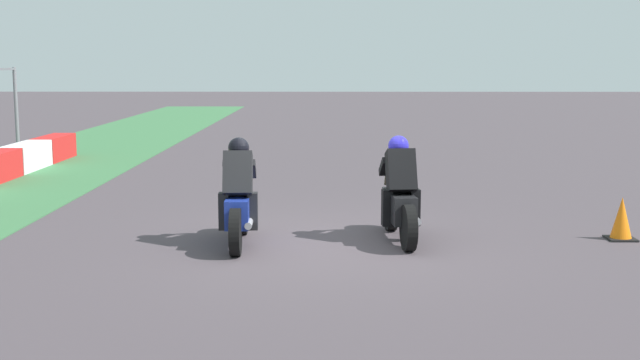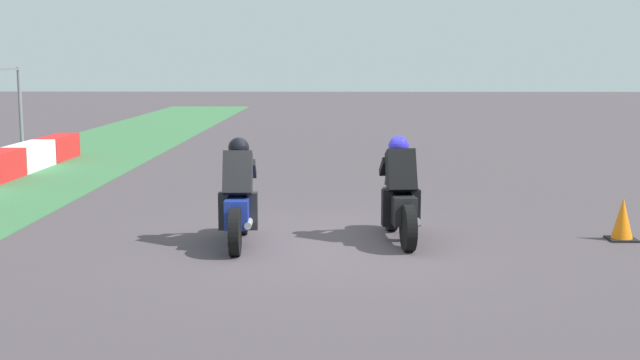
# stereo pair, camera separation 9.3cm
# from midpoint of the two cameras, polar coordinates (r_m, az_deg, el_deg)

# --- Properties ---
(ground_plane) EXTENTS (120.00, 120.00, 0.00)m
(ground_plane) POSITION_cam_midpoint_polar(r_m,az_deg,el_deg) (11.74, 0.12, -4.45)
(ground_plane) COLOR #473E44
(rider_lane_a) EXTENTS (2.04, 0.56, 1.51)m
(rider_lane_a) POSITION_cam_midpoint_polar(r_m,az_deg,el_deg) (11.95, 5.27, -1.22)
(rider_lane_a) COLOR black
(rider_lane_a) RESTS_ON ground_plane
(rider_lane_b) EXTENTS (2.04, 0.55, 1.51)m
(rider_lane_b) POSITION_cam_midpoint_polar(r_m,az_deg,el_deg) (11.68, -5.84, -1.45)
(rider_lane_b) COLOR black
(rider_lane_b) RESTS_ON ground_plane
(traffic_cone) EXTENTS (0.40, 0.40, 0.62)m
(traffic_cone) POSITION_cam_midpoint_polar(r_m,az_deg,el_deg) (12.75, 19.86, -2.60)
(traffic_cone) COLOR black
(traffic_cone) RESTS_ON ground_plane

